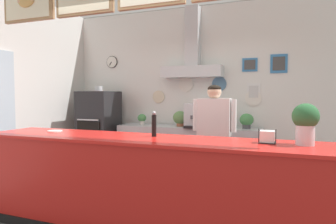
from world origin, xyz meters
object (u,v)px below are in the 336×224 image
object	(u,v)px
shop_worker	(214,139)
condiment_plate	(55,131)
potted_sage	(222,118)
potted_rosemary	(180,118)
espresso_machine	(202,115)
basil_vase	(305,123)
pizza_oven	(99,131)
pepper_grinder	(154,124)
napkin_holder	(267,137)
potted_thyme	(247,120)
potted_oregano	(142,119)

from	to	relation	value
shop_worker	condiment_plate	bearing A→B (deg)	30.97
potted_sage	condiment_plate	xyz separation A→B (m)	(-1.66, -2.08, -0.06)
potted_rosemary	condiment_plate	world-z (taller)	potted_rosemary
shop_worker	espresso_machine	xyz separation A→B (m)	(-0.41, 0.94, 0.26)
espresso_machine	basil_vase	world-z (taller)	basil_vase
pizza_oven	pepper_grinder	size ratio (longest dim) A/B	5.95
pizza_oven	napkin_holder	world-z (taller)	pizza_oven
shop_worker	napkin_holder	distance (m)	1.33
potted_thyme	espresso_machine	bearing A→B (deg)	-177.01
shop_worker	basil_vase	world-z (taller)	shop_worker
espresso_machine	potted_sage	xyz separation A→B (m)	(0.33, 0.05, -0.04)
potted_thyme	condiment_plate	bearing A→B (deg)	-134.92
condiment_plate	pepper_grinder	distance (m)	1.31
potted_rosemary	potted_oregano	world-z (taller)	potted_rosemary
basil_vase	pepper_grinder	distance (m)	1.47
pizza_oven	potted_rosemary	bearing A→B (deg)	5.43
basil_vase	condiment_plate	xyz separation A→B (m)	(-2.78, 0.00, -0.19)
condiment_plate	pepper_grinder	size ratio (longest dim) A/B	0.63
potted_oregano	napkin_holder	size ratio (longest dim) A/B	1.26
espresso_machine	potted_oregano	world-z (taller)	espresso_machine
potted_rosemary	pepper_grinder	size ratio (longest dim) A/B	0.99
shop_worker	condiment_plate	xyz separation A→B (m)	(-1.73, -1.09, 0.16)
espresso_machine	condiment_plate	xyz separation A→B (m)	(-1.33, -2.03, -0.09)
potted_oregano	potted_rosemary	bearing A→B (deg)	-0.44
napkin_holder	condiment_plate	xyz separation A→B (m)	(-2.46, -0.00, -0.05)
potted_sage	potted_rosemary	xyz separation A→B (m)	(-0.72, -0.04, -0.02)
potted_thyme	napkin_holder	world-z (taller)	potted_thyme
potted_rosemary	potted_oregano	xyz separation A→B (m)	(-0.75, 0.01, -0.03)
espresso_machine	pepper_grinder	distance (m)	2.00
potted_rosemary	potted_oregano	size ratio (longest dim) A/B	1.35
napkin_holder	potted_oregano	bearing A→B (deg)	137.99
shop_worker	potted_thyme	xyz separation A→B (m)	(0.33, 0.98, 0.19)
pizza_oven	potted_sage	world-z (taller)	pizza_oven
pizza_oven	condiment_plate	xyz separation A→B (m)	(0.64, -1.89, 0.25)
pizza_oven	potted_rosemary	distance (m)	1.61
pizza_oven	potted_sage	xyz separation A→B (m)	(2.29, 0.19, 0.31)
shop_worker	espresso_machine	distance (m)	1.05
potted_rosemary	napkin_holder	distance (m)	2.54
potted_thyme	napkin_holder	xyz separation A→B (m)	(0.39, -2.07, 0.02)
basil_vase	shop_worker	bearing A→B (deg)	133.55
shop_worker	potted_oregano	distance (m)	1.82
espresso_machine	pepper_grinder	bearing A→B (deg)	-90.66
espresso_machine	potted_oregano	distance (m)	1.14
potted_sage	condiment_plate	bearing A→B (deg)	-128.57
potted_rosemary	potted_thyme	size ratio (longest dim) A/B	1.09
pizza_oven	potted_thyme	distance (m)	2.72
napkin_holder	basil_vase	distance (m)	0.35
espresso_machine	potted_rosemary	distance (m)	0.40
pizza_oven	potted_oregano	bearing A→B (deg)	10.64
napkin_holder	pepper_grinder	bearing A→B (deg)	178.57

